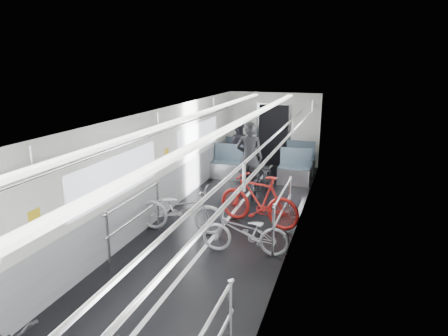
# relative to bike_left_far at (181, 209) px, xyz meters

# --- Properties ---
(car_shell) EXTENTS (3.02, 14.01, 2.41)m
(car_shell) POSITION_rel_bike_left_far_xyz_m (0.71, 0.76, 0.65)
(car_shell) COLOR black
(car_shell) RESTS_ON ground
(bike_left_far) EXTENTS (1.87, 0.76, 0.96)m
(bike_left_far) POSITION_rel_bike_left_far_xyz_m (0.00, 0.00, 0.00)
(bike_left_far) COLOR #A3A3A7
(bike_left_far) RESTS_ON floor
(bike_right_mid) EXTENTS (1.63, 0.72, 0.83)m
(bike_right_mid) POSITION_rel_bike_left_far_xyz_m (1.49, -0.55, -0.06)
(bike_right_mid) COLOR #ABACB0
(bike_right_mid) RESTS_ON floor
(bike_right_far) EXTENTS (1.92, 0.96, 1.11)m
(bike_right_far) POSITION_rel_bike_left_far_xyz_m (1.42, 0.83, 0.08)
(bike_right_far) COLOR #AC1915
(bike_right_far) RESTS_ON floor
(bike_aisle) EXTENTS (0.71, 1.78, 0.92)m
(bike_aisle) POSITION_rel_bike_left_far_xyz_m (1.07, 2.72, -0.02)
(bike_aisle) COLOR black
(bike_aisle) RESTS_ON floor
(person_standing) EXTENTS (0.76, 0.57, 1.90)m
(person_standing) POSITION_rel_bike_left_far_xyz_m (0.70, 2.82, 0.47)
(person_standing) COLOR black
(person_standing) RESTS_ON floor
(person_seated) EXTENTS (0.84, 0.70, 1.55)m
(person_seated) POSITION_rel_bike_left_far_xyz_m (-0.23, 4.96, 0.29)
(person_seated) COLOR #2D2C34
(person_seated) RESTS_ON floor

